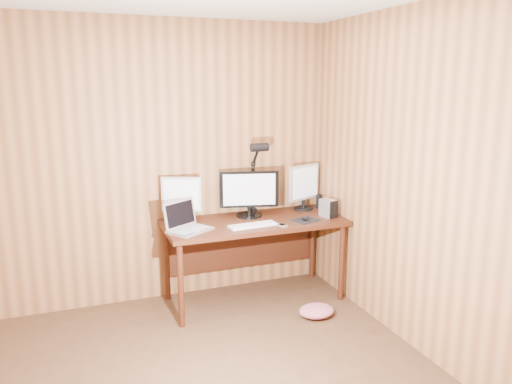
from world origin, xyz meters
TOP-DOWN VIEW (x-y plane):
  - room_shell at (0.00, 0.00)m, footprint 4.00×4.00m
  - desk at (0.93, 1.70)m, footprint 1.60×0.70m
  - monitor_center at (0.94, 1.78)m, footprint 0.53×0.24m
  - monitor_left at (0.33, 1.83)m, footprint 0.34×0.17m
  - monitor_right at (1.52, 1.83)m, footprint 0.37×0.18m
  - laptop at (0.29, 1.55)m, footprint 0.43×0.40m
  - keyboard at (0.86, 1.46)m, footprint 0.43×0.16m
  - mousepad at (1.36, 1.47)m, footprint 0.27×0.25m
  - mouse at (1.36, 1.47)m, footprint 0.09×0.11m
  - hard_drive at (1.61, 1.50)m, footprint 0.14×0.17m
  - phone at (1.09, 1.38)m, footprint 0.08×0.12m
  - speaker at (1.68, 1.82)m, footprint 0.06×0.06m
  - desk_lamp at (1.04, 1.85)m, footprint 0.16×0.23m
  - fabric_pile at (1.30, 1.11)m, footprint 0.35×0.30m

SIDE VIEW (x-z plane):
  - fabric_pile at x=1.30m, z-range 0.00..0.10m
  - desk at x=0.93m, z-range 0.25..1.00m
  - mousepad at x=1.36m, z-range 0.75..0.75m
  - phone at x=1.09m, z-range 0.75..0.76m
  - keyboard at x=0.86m, z-range 0.75..0.77m
  - mouse at x=1.36m, z-range 0.75..0.79m
  - laptop at x=0.29m, z-range 0.69..0.93m
  - speaker at x=1.68m, z-range 0.75..0.88m
  - hard_drive at x=1.61m, z-range 0.75..0.91m
  - monitor_left at x=0.33m, z-range 0.76..1.16m
  - monitor_center at x=0.94m, z-range 0.76..1.18m
  - monitor_right at x=1.52m, z-range 0.77..1.20m
  - desk_lamp at x=1.04m, z-range 0.84..1.55m
  - room_shell at x=0.00m, z-range -0.75..3.25m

